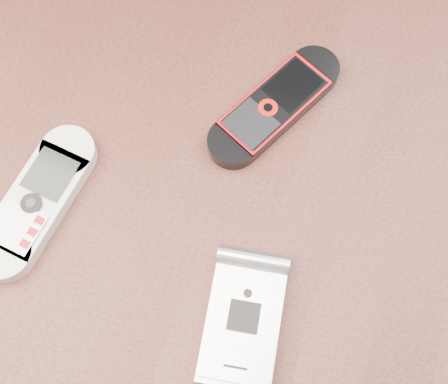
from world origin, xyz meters
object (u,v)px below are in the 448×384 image
(table, at_px, (220,230))
(motorola_razr, at_px, (243,322))
(nokia_black_red, at_px, (275,105))
(nokia_white, at_px, (38,201))

(table, distance_m, motorola_razr, 0.16)
(table, relative_size, nokia_black_red, 7.56)
(table, xyz_separation_m, nokia_black_red, (0.02, 0.10, 0.11))
(table, height_order, nokia_black_red, nokia_black_red)
(nokia_black_red, bearing_deg, motorola_razr, -53.84)
(nokia_white, distance_m, motorola_razr, 0.21)
(nokia_black_red, bearing_deg, nokia_white, -110.42)
(table, distance_m, nokia_white, 0.20)
(nokia_white, bearing_deg, motorola_razr, -4.55)
(nokia_black_red, distance_m, motorola_razr, 0.21)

